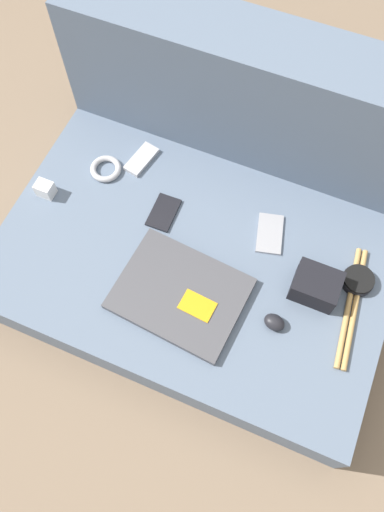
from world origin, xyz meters
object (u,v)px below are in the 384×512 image
at_px(phone_silver, 164,213).
at_px(phone_small, 141,159).
at_px(charger_brick, 45,189).
at_px(laptop, 180,294).
at_px(computer_mouse, 274,322).
at_px(phone_black, 270,234).
at_px(camera_pouch, 316,286).
at_px(speaker_puck, 358,280).

bearing_deg(phone_silver, phone_small, 132.68).
bearing_deg(charger_brick, phone_silver, 11.82).
height_order(laptop, computer_mouse, computer_mouse).
bearing_deg(phone_small, phone_black, 0.09).
bearing_deg(computer_mouse, phone_silver, 163.01).
distance_m(computer_mouse, camera_pouch, 0.15).
bearing_deg(laptop, phone_black, 63.70).
relative_size(computer_mouse, phone_silver, 0.54).
xyz_separation_m(phone_silver, camera_pouch, (0.47, -0.06, 0.03)).
xyz_separation_m(phone_silver, charger_brick, (-0.35, -0.07, 0.02)).
distance_m(phone_black, charger_brick, 0.66).
height_order(computer_mouse, phone_black, computer_mouse).
bearing_deg(phone_silver, computer_mouse, -26.89).
bearing_deg(phone_small, computer_mouse, -20.49).
distance_m(speaker_puck, phone_silver, 0.57).
bearing_deg(phone_silver, phone_black, 8.71).
xyz_separation_m(laptop, phone_silver, (-0.15, 0.21, -0.01)).
relative_size(computer_mouse, speaker_puck, 0.71).
distance_m(speaker_puck, phone_black, 0.27).
distance_m(computer_mouse, speaker_puck, 0.26).
distance_m(phone_small, charger_brick, 0.30).
height_order(laptop, phone_black, laptop).
distance_m(laptop, camera_pouch, 0.36).
height_order(laptop, camera_pouch, camera_pouch).
relative_size(speaker_puck, phone_silver, 0.76).
height_order(laptop, phone_small, laptop).
xyz_separation_m(speaker_puck, phone_small, (-0.71, 0.14, -0.01)).
height_order(computer_mouse, phone_silver, computer_mouse).
height_order(phone_black, phone_small, phone_small).
relative_size(phone_small, charger_brick, 2.48).
bearing_deg(laptop, charger_brick, 168.88).
relative_size(laptop, phone_small, 2.85).
relative_size(laptop, speaker_puck, 4.09).
bearing_deg(camera_pouch, phone_small, 161.32).
bearing_deg(speaker_puck, camera_pouch, -145.46).
relative_size(computer_mouse, phone_small, 0.50).
distance_m(phone_small, camera_pouch, 0.64).
height_order(phone_small, camera_pouch, camera_pouch).
distance_m(phone_silver, phone_small, 0.20).
bearing_deg(laptop, phone_silver, 129.16).
distance_m(laptop, computer_mouse, 0.26).
bearing_deg(laptop, phone_small, 133.38).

